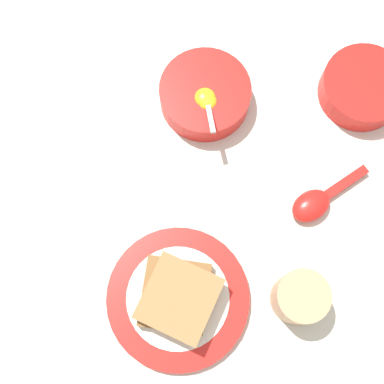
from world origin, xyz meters
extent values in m
plane|color=beige|center=(0.00, 0.00, 0.00)|extent=(3.00, 3.00, 0.00)
cylinder|color=red|center=(0.16, 0.03, 0.02)|extent=(0.13, 0.13, 0.04)
cylinder|color=white|center=(0.16, 0.03, 0.03)|extent=(0.11, 0.11, 0.02)
ellipsoid|color=yellow|center=(0.14, 0.03, 0.04)|extent=(0.03, 0.03, 0.02)
ellipsoid|color=yellow|center=(0.14, 0.03, 0.04)|extent=(0.03, 0.03, 0.02)
cylinder|color=black|center=(0.15, 0.02, 0.04)|extent=(0.03, 0.03, 0.00)
ellipsoid|color=silver|center=(0.14, 0.03, 0.04)|extent=(0.03, 0.02, 0.01)
cube|color=silver|center=(0.10, 0.03, 0.06)|extent=(0.05, 0.01, 0.03)
cylinder|color=red|center=(-0.14, 0.09, 0.01)|extent=(0.19, 0.19, 0.01)
cylinder|color=white|center=(-0.14, 0.09, 0.01)|extent=(0.14, 0.14, 0.00)
cube|color=brown|center=(-0.13, 0.09, 0.02)|extent=(0.11, 0.10, 0.02)
cube|color=#9E7042|center=(-0.14, 0.08, 0.04)|extent=(0.13, 0.12, 0.02)
ellipsoid|color=red|center=(-0.02, -0.11, 0.01)|extent=(0.07, 0.07, 0.03)
cube|color=red|center=(0.01, -0.16, 0.01)|extent=(0.05, 0.07, 0.01)
cylinder|color=red|center=(0.16, -0.20, 0.02)|extent=(0.13, 0.13, 0.04)
cylinder|color=white|center=(0.16, -0.20, 0.03)|extent=(0.10, 0.10, 0.01)
cylinder|color=tan|center=(-0.14, -0.07, 0.03)|extent=(0.07, 0.07, 0.07)
cylinder|color=#472B16|center=(-0.14, -0.07, 0.06)|extent=(0.06, 0.06, 0.01)
camera|label=1|loc=(-0.18, 0.07, 0.75)|focal=50.00mm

